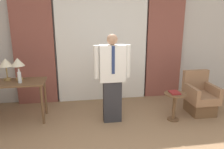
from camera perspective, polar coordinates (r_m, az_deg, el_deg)
wall_back at (r=5.26m, az=-2.73°, el=8.03°), size 10.00×0.06×2.70m
curtain_sheer_center at (r=5.14m, az=-2.55°, el=7.18°), size 2.10×0.06×2.58m
curtain_drape_left at (r=5.19m, az=-19.74°, el=6.38°), size 0.89×0.06×2.58m
curtain_drape_right at (r=5.53m, az=13.57°, el=7.36°), size 0.89×0.06×2.58m
desk at (r=4.56m, az=-24.52°, el=-3.26°), size 1.22×0.56×0.80m
table_lamp_left at (r=4.60m, az=-26.04°, el=2.60°), size 0.25×0.25×0.43m
table_lamp_right at (r=4.55m, az=-23.41°, el=2.75°), size 0.25×0.25×0.43m
bottle_near_edge at (r=4.38m, az=-23.02°, el=-0.64°), size 0.07×0.07×0.27m
person at (r=4.07m, az=0.06°, el=-0.40°), size 0.68×0.22×1.69m
armchair at (r=4.99m, az=21.91°, el=-5.67°), size 0.56×0.64×0.87m
side_table at (r=4.45m, az=16.00°, el=-6.92°), size 0.41×0.41×0.56m
book at (r=4.38m, az=16.00°, el=-4.53°), size 0.17×0.23×0.03m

